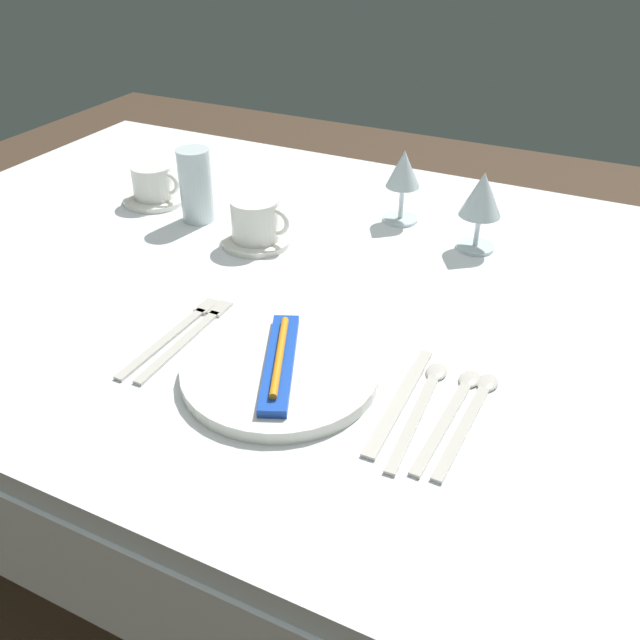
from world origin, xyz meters
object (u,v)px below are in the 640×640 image
object	(u,v)px
fork_outer	(190,336)
fork_inner	(174,333)
toothbrush_package	(280,361)
coffee_cup_left	(154,182)
wine_glass_left	(482,198)
dinner_plate	(280,371)
wine_glass_centre	(404,174)
dinner_knife	(399,402)
spoon_dessert	(454,406)
drink_tumbler	(196,185)
spoon_soup	(423,400)
coffee_cup_right	(256,219)
spoon_tea	(473,410)

from	to	relation	value
fork_outer	fork_inner	world-z (taller)	same
toothbrush_package	fork_inner	bearing A→B (deg)	174.02
fork_outer	coffee_cup_left	bearing A→B (deg)	132.87
fork_inner	wine_glass_left	distance (m)	0.57
wine_glass_left	coffee_cup_left	bearing A→B (deg)	-172.74
dinner_plate	wine_glass_centre	xyz separation A→B (m)	(-0.03, 0.53, 0.09)
dinner_knife	spoon_dessert	world-z (taller)	spoon_dessert
dinner_knife	drink_tumbler	size ratio (longest dim) A/B	1.64
spoon_soup	dinner_knife	bearing A→B (deg)	-146.67
wine_glass_left	fork_outer	bearing A→B (deg)	-122.68
dinner_plate	coffee_cup_left	world-z (taller)	coffee_cup_left
fork_inner	coffee_cup_right	world-z (taller)	coffee_cup_right
toothbrush_package	coffee_cup_left	xyz separation A→B (m)	(-0.51, 0.40, 0.02)
fork_inner	wine_glass_left	size ratio (longest dim) A/B	1.58
toothbrush_package	spoon_tea	world-z (taller)	toothbrush_package
spoon_tea	fork_inner	bearing A→B (deg)	-176.81
wine_glass_left	drink_tumbler	distance (m)	0.53
dinner_knife	fork_inner	bearing A→B (deg)	179.58
coffee_cup_right	spoon_soup	bearing A→B (deg)	-35.11
spoon_dessert	coffee_cup_right	bearing A→B (deg)	147.78
coffee_cup_left	spoon_soup	bearing A→B (deg)	-27.56
fork_outer	coffee_cup_left	xyz separation A→B (m)	(-0.35, 0.38, 0.04)
coffee_cup_right	spoon_tea	bearing A→B (deg)	-30.66
toothbrush_package	dinner_knife	bearing A→B (deg)	6.03
toothbrush_package	drink_tumbler	world-z (taller)	drink_tumbler
dinner_plate	dinner_knife	xyz separation A→B (m)	(0.16, 0.02, -0.01)
fork_inner	dinner_knife	distance (m)	0.35
dinner_plate	spoon_dessert	distance (m)	0.23
spoon_dessert	wine_glass_centre	bearing A→B (deg)	117.39
spoon_tea	wine_glass_left	bearing A→B (deg)	105.12
fork_outer	fork_inner	size ratio (longest dim) A/B	1.00
dinner_plate	drink_tumbler	bearing A→B (deg)	136.21
drink_tumbler	wine_glass_centre	bearing A→B (deg)	25.31
coffee_cup_left	wine_glass_left	distance (m)	0.65
fork_inner	coffee_cup_left	world-z (taller)	coffee_cup_left
spoon_soup	spoon_tea	xyz separation A→B (m)	(0.06, 0.01, 0.00)
dinner_knife	dinner_plate	bearing A→B (deg)	-173.97
spoon_soup	coffee_cup_left	distance (m)	0.79
spoon_soup	spoon_tea	bearing A→B (deg)	8.53
spoon_soup	coffee_cup_right	size ratio (longest dim) A/B	2.01
toothbrush_package	wine_glass_centre	bearing A→B (deg)	93.10
spoon_soup	wine_glass_left	size ratio (longest dim) A/B	1.57
toothbrush_package	fork_outer	distance (m)	0.17
spoon_tea	wine_glass_centre	xyz separation A→B (m)	(-0.28, 0.49, 0.09)
dinner_plate	spoon_dessert	world-z (taller)	dinner_plate
wine_glass_centre	wine_glass_left	bearing A→B (deg)	-17.99
dinner_knife	coffee_cup_right	bearing A→B (deg)	141.46
wine_glass_centre	spoon_dessert	bearing A→B (deg)	-62.61
spoon_dessert	spoon_tea	xyz separation A→B (m)	(0.02, 0.00, 0.00)
fork_outer	fork_inner	bearing A→B (deg)	-171.00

